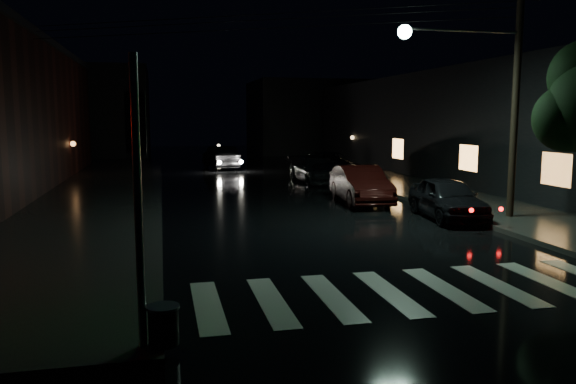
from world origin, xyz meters
TOP-DOWN VIEW (x-y plane):
  - ground at (0.00, 0.00)m, footprint 120.00×120.00m
  - sidewalk_left at (-5.00, 14.00)m, footprint 6.00×44.00m
  - sidewalk_right at (10.00, 14.00)m, footprint 4.00×44.00m
  - building_right at (17.00, 18.00)m, footprint 10.00×40.00m
  - building_far_left at (-10.00, 45.00)m, footprint 14.00×10.00m
  - building_far_right at (14.00, 45.00)m, footprint 14.00×10.00m
  - crosswalk at (3.00, 0.50)m, footprint 9.00×3.00m
  - signal_pole_corner at (-2.14, -1.46)m, footprint 0.68×0.61m
  - utility_pole at (8.83, 7.00)m, footprint 4.92×0.44m
  - parked_car_a at (7.60, 7.80)m, footprint 2.17×4.38m
  - parked_car_b at (5.91, 11.83)m, footprint 1.99×4.75m
  - parked_car_c at (6.09, 19.47)m, footprint 2.25×4.81m
  - parked_car_d at (7.04, 20.05)m, footprint 2.77×5.75m
  - oncoming_car at (1.98, 28.61)m, footprint 2.20×4.86m

SIDE VIEW (x-z plane):
  - ground at x=0.00m, z-range 0.00..0.00m
  - crosswalk at x=3.00m, z-range 0.00..0.01m
  - sidewalk_left at x=-5.00m, z-range 0.00..0.15m
  - sidewalk_right at x=10.00m, z-range 0.00..0.15m
  - parked_car_c at x=6.09m, z-range 0.00..1.36m
  - parked_car_a at x=7.60m, z-range 0.00..1.43m
  - parked_car_b at x=5.91m, z-range 0.00..1.53m
  - oncoming_car at x=1.98m, z-range 0.00..1.55m
  - parked_car_d at x=7.04m, z-range 0.00..1.58m
  - signal_pole_corner at x=-2.14m, z-range -0.56..3.64m
  - building_right at x=17.00m, z-range 0.00..6.00m
  - building_far_right at x=14.00m, z-range 0.00..7.00m
  - building_far_left at x=-10.00m, z-range 0.00..8.00m
  - utility_pole at x=8.83m, z-range 0.60..8.60m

